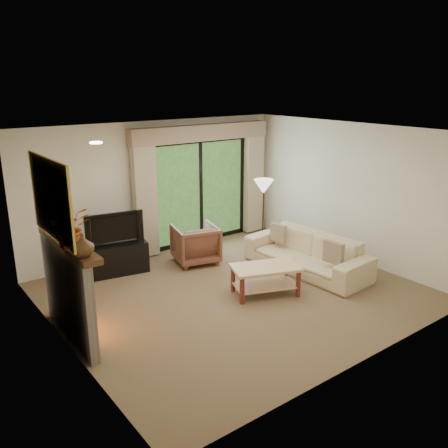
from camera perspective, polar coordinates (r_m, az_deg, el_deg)
floor at (r=7.84m, az=1.33°, el=-8.23°), size 5.50×5.50×0.00m
ceiling at (r=7.13m, az=1.48°, el=11.03°), size 5.50×5.50×0.00m
wall_back at (r=9.41m, az=-8.10°, el=4.31°), size 5.00×0.00×5.00m
wall_front at (r=5.74m, az=17.11°, el=-4.66°), size 5.00×0.00×5.00m
wall_left at (r=6.15m, az=-19.20°, el=-3.39°), size 0.00×5.00×5.00m
wall_right at (r=9.29m, az=14.88°, el=3.74°), size 0.00×5.00×5.00m
fireplace at (r=6.59m, az=-18.24°, el=-7.71°), size 0.24×1.70×1.37m
mirror at (r=6.16m, az=-20.06°, el=2.89°), size 0.07×1.45×1.02m
sliding_door at (r=9.92m, az=-2.85°, el=3.94°), size 2.26×0.10×2.16m
curtain_left at (r=9.13m, az=-9.50°, el=3.22°), size 0.45×0.18×2.35m
curtain_right at (r=10.61m, az=3.55°, el=5.34°), size 0.45×0.18×2.35m
cornice at (r=9.64m, az=-2.65°, el=10.92°), size 3.20×0.24×0.32m
media_console at (r=8.72m, az=-12.95°, el=-4.01°), size 1.18×0.69×0.56m
tv at (r=8.54m, az=-13.20°, el=-0.43°), size 1.03×0.31×0.59m
armchair at (r=8.97m, az=-3.46°, el=-2.39°), size 0.95×0.97×0.73m
sofa at (r=8.69m, az=9.91°, el=-3.46°), size 1.07×2.39×0.68m
pillow_near at (r=8.14m, az=13.04°, el=-3.37°), size 0.12×0.38×0.37m
pillow_far at (r=9.01m, az=6.54°, el=-1.07°), size 0.11×0.35×0.34m
coffee_table at (r=7.72m, az=4.98°, el=-6.75°), size 1.21×0.93×0.48m
floor_lamp at (r=9.53m, az=4.71°, el=1.05°), size 0.46×0.46×1.46m
vase at (r=5.72m, az=-16.66°, el=-2.46°), size 0.31×0.31×0.27m
branches at (r=6.00m, az=-17.97°, el=-0.39°), size 0.55×0.50×0.53m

